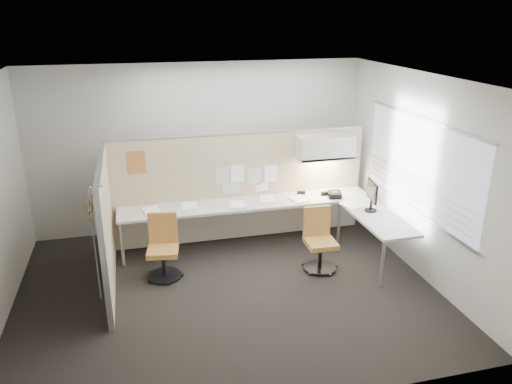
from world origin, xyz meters
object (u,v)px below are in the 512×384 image
object	(u,v)px
phone	(334,195)
desk	(271,211)
chair_right	(319,241)
chair_left	(163,249)
monitor	(372,194)

from	to	relation	value
phone	desk	bearing A→B (deg)	-167.81
phone	chair_right	bearing A→B (deg)	-112.10
chair_left	desk	bearing A→B (deg)	26.23
desk	chair_right	size ratio (longest dim) A/B	4.45
monitor	phone	distance (m)	0.76
desk	chair_left	size ratio (longest dim) A/B	4.45
desk	chair_right	distance (m)	0.99
chair_right	phone	distance (m)	1.09
desk	monitor	xyz separation A→B (m)	(1.37, -0.65, 0.39)
desk	chair_left	bearing A→B (deg)	-162.89
desk	chair_left	xyz separation A→B (m)	(-1.72, -0.53, -0.18)
chair_left	monitor	xyz separation A→B (m)	(3.08, -0.12, 0.58)
chair_left	monitor	distance (m)	3.14
chair_left	phone	distance (m)	2.85
monitor	chair_left	bearing A→B (deg)	97.37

